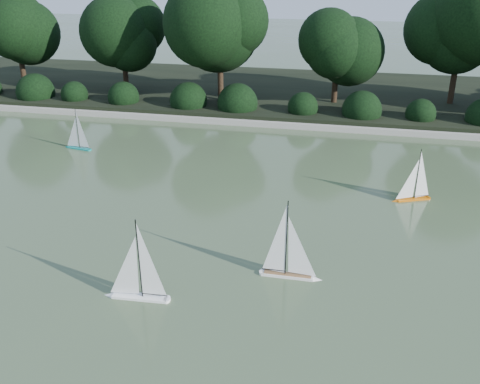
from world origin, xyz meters
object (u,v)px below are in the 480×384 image
at_px(sailboat_teal, 76,142).
at_px(sailboat_orange, 411,192).
at_px(sailboat_white_a, 134,285).
at_px(sailboat_white_b, 293,265).

bearing_deg(sailboat_teal, sailboat_orange, -10.24).
distance_m(sailboat_white_a, sailboat_teal, 7.84).
distance_m(sailboat_white_b, sailboat_orange, 4.31).
bearing_deg(sailboat_orange, sailboat_white_b, -121.02).
bearing_deg(sailboat_teal, sailboat_white_a, -55.66).
relative_size(sailboat_white_b, sailboat_orange, 1.17).
bearing_deg(sailboat_white_b, sailboat_teal, 142.09).
height_order(sailboat_white_a, sailboat_white_b, sailboat_white_a).
bearing_deg(sailboat_teal, sailboat_white_b, -37.91).
bearing_deg(sailboat_orange, sailboat_teal, 169.76).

